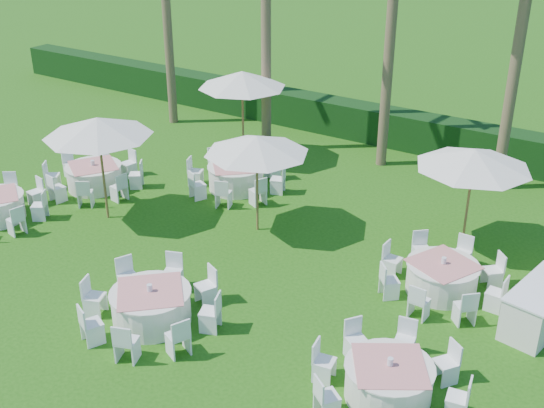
{
  "coord_description": "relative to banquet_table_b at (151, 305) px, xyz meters",
  "views": [
    {
      "loc": [
        9.39,
        -8.87,
        8.44
      ],
      "look_at": [
        1.44,
        3.49,
        1.3
      ],
      "focal_mm": 45.0,
      "sensor_mm": 36.0,
      "label": 1
    }
  ],
  "objects": [
    {
      "name": "umbrella_d",
      "position": [
        4.42,
        6.54,
        2.01
      ],
      "size": [
        2.76,
        2.76,
        2.64
      ],
      "color": "brown",
      "rests_on": "ground"
    },
    {
      "name": "hedge",
      "position": [
        -0.93,
        12.33,
        0.21
      ],
      "size": [
        34.0,
        1.0,
        1.2
      ],
      "primitive_type": "cube",
      "color": "black",
      "rests_on": "ground"
    },
    {
      "name": "umbrella_c",
      "position": [
        -3.52,
        8.38,
        2.3
      ],
      "size": [
        2.77,
        2.77,
        2.95
      ],
      "color": "brown",
      "rests_on": "ground"
    },
    {
      "name": "banquet_table_c",
      "position": [
        5.08,
        0.54,
        -0.02
      ],
      "size": [
        2.8,
        2.8,
        0.86
      ],
      "color": "silver",
      "rests_on": "ground"
    },
    {
      "name": "ground",
      "position": [
        -0.93,
        0.33,
        -0.39
      ],
      "size": [
        120.0,
        120.0,
        0.0
      ],
      "primitive_type": "plane",
      "color": "#1C500D",
      "rests_on": "ground"
    },
    {
      "name": "banquet_table_b",
      "position": [
        0.0,
        0.0,
        0.0
      ],
      "size": [
        2.89,
        2.89,
        0.9
      ],
      "color": "silver",
      "rests_on": "ground"
    },
    {
      "name": "banquet_table_e",
      "position": [
        -2.4,
        6.4,
        -0.0
      ],
      "size": [
        2.88,
        2.88,
        0.9
      ],
      "color": "silver",
      "rests_on": "ground"
    },
    {
      "name": "banquet_table_d",
      "position": [
        -5.96,
        4.17,
        -0.01
      ],
      "size": [
        2.87,
        2.87,
        0.88
      ],
      "color": "silver",
      "rests_on": "ground"
    },
    {
      "name": "palm_d",
      "position": [
        4.09,
        10.64,
        3.9
      ],
      "size": [
        4.18,
        4.39,
        7.7
      ],
      "color": "brown",
      "rests_on": "ground"
    },
    {
      "name": "banquet_table_f",
      "position": [
        4.66,
        4.36,
        -0.02
      ],
      "size": [
        2.81,
        2.81,
        0.87
      ],
      "color": "silver",
      "rests_on": "ground"
    },
    {
      "name": "umbrella_a",
      "position": [
        -4.24,
        2.96,
        2.21
      ],
      "size": [
        2.83,
        2.83,
        2.85
      ],
      "color": "brown",
      "rests_on": "ground"
    },
    {
      "name": "umbrella_b",
      "position": [
        -0.42,
        4.58,
        1.99
      ],
      "size": [
        2.66,
        2.66,
        2.61
      ],
      "color": "brown",
      "rests_on": "ground"
    }
  ]
}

